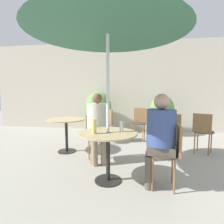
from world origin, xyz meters
TOP-DOWN VIEW (x-y plane):
  - ground_plane at (0.00, 0.00)m, footprint 20.00×20.00m
  - storefront_wall at (0.00, 3.58)m, footprint 10.00×0.06m
  - cafe_table_near at (-0.21, -0.07)m, footprint 0.84×0.84m
  - cafe_table_far at (-1.32, 1.08)m, footprint 0.81×0.81m
  - bistro_chair_0 at (0.64, -0.15)m, footprint 0.42×0.41m
  - bistro_chair_1 at (-0.57, 0.70)m, footprint 0.45×0.46m
  - bistro_chair_2 at (-0.61, 1.89)m, footprint 0.47×0.47m
  - bistro_chair_3 at (1.55, 1.31)m, footprint 0.46×0.47m
  - bistro_chair_4 at (0.27, 2.32)m, footprint 0.42×0.44m
  - bistro_chair_5 at (0.85, 1.08)m, footprint 0.47×0.47m
  - seated_person_0 at (0.50, -0.13)m, footprint 0.40×0.38m
  - seated_person_1 at (-0.50, 0.57)m, footprint 0.44×0.45m
  - beer_glass_0 at (-0.02, 0.00)m, footprint 0.06×0.06m
  - beer_glass_1 at (-0.38, -0.17)m, footprint 0.06×0.06m
  - potted_plant_0 at (-1.04, 3.01)m, footprint 0.82×0.82m
  - potted_plant_1 at (0.94, 2.91)m, footprint 0.71×0.71m
  - umbrella at (-0.21, -0.07)m, footprint 2.16×2.16m

SIDE VIEW (x-z plane):
  - ground_plane at x=0.00m, z-range 0.00..0.00m
  - bistro_chair_0 at x=0.64m, z-range 0.10..0.97m
  - bistro_chair_1 at x=-0.57m, z-range 0.10..0.97m
  - bistro_chair_2 at x=-0.61m, z-range 0.10..0.97m
  - bistro_chair_3 at x=1.55m, z-range 0.10..0.97m
  - bistro_chair_4 at x=0.27m, z-range 0.10..0.97m
  - bistro_chair_5 at x=0.85m, z-range 0.10..0.97m
  - cafe_table_far at x=-1.32m, z-range 0.21..0.93m
  - cafe_table_near at x=-0.21m, z-range 0.22..0.94m
  - potted_plant_1 at x=0.94m, z-range 0.11..1.33m
  - seated_person_0 at x=0.50m, z-range 0.12..1.39m
  - seated_person_1 at x=-0.50m, z-range 0.12..1.39m
  - potted_plant_0 at x=-1.04m, z-range 0.13..1.45m
  - beer_glass_0 at x=-0.02m, z-range 0.72..0.87m
  - beer_glass_1 at x=-0.38m, z-range 0.72..0.92m
  - storefront_wall at x=0.00m, z-range 0.00..3.00m
  - umbrella at x=-0.21m, z-range 1.03..3.38m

